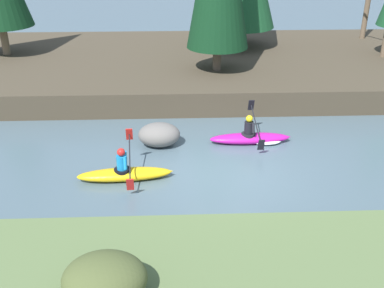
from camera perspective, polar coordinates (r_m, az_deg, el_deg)
ground_plane at (r=13.38m, az=4.17°, el=-3.72°), size 90.00×90.00×0.00m
riverbank_far at (r=22.39m, az=1.46°, el=10.03°), size 44.00×11.29×0.97m
shrub_clump_nearest at (r=8.35m, az=-11.03°, el=-16.43°), size 1.50×1.25×0.81m
kayaker_lead at (r=15.25m, az=7.77°, el=0.83°), size 2.78×2.06×1.20m
kayaker_middle at (r=13.06m, az=-8.48°, el=-3.63°), size 2.79×2.07×1.20m
boulder_midstream at (r=14.89m, az=-4.19°, el=1.19°), size 1.39×1.09×0.78m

